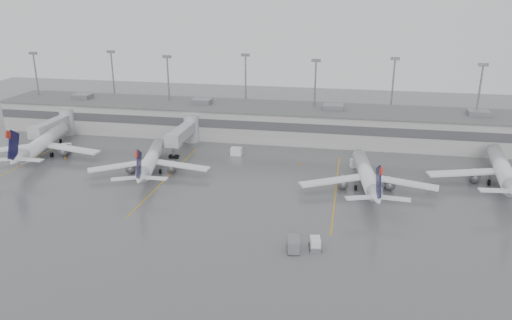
% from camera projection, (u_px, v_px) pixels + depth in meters
% --- Properties ---
extents(ground, '(260.00, 260.00, 0.00)m').
position_uv_depth(ground, '(219.00, 237.00, 79.35)').
color(ground, '#555557').
rests_on(ground, ground).
extents(terminal, '(152.00, 17.00, 9.45)m').
position_uv_depth(terminal, '(275.00, 122.00, 131.83)').
color(terminal, '#9C9B97').
rests_on(terminal, ground).
extents(light_masts, '(142.40, 8.00, 20.60)m').
position_uv_depth(light_masts, '(279.00, 88.00, 134.63)').
color(light_masts, gray).
rests_on(light_masts, ground).
extents(jet_bridge_left, '(4.00, 17.20, 7.00)m').
position_uv_depth(jet_bridge_left, '(59.00, 124.00, 130.54)').
color(jet_bridge_left, '#ADB0B3').
rests_on(jet_bridge_left, ground).
extents(jet_bridge_right, '(4.00, 17.20, 7.00)m').
position_uv_depth(jet_bridge_right, '(186.00, 131.00, 124.23)').
color(jet_bridge_right, '#ADB0B3').
rests_on(jet_bridge_right, ground).
extents(stand_markings, '(105.25, 40.00, 0.01)m').
position_uv_depth(stand_markings, '(249.00, 183.00, 101.63)').
color(stand_markings, '#D0950C').
rests_on(stand_markings, ground).
extents(jet_far_left, '(28.41, 32.15, 10.50)m').
position_uv_depth(jet_far_left, '(42.00, 143.00, 116.56)').
color(jet_far_left, white).
rests_on(jet_far_left, ground).
extents(jet_mid_left, '(25.16, 28.51, 9.36)m').
position_uv_depth(jet_mid_left, '(150.00, 160.00, 106.14)').
color(jet_mid_left, white).
rests_on(jet_mid_left, ground).
extents(jet_mid_right, '(26.57, 29.95, 9.71)m').
position_uv_depth(jet_mid_right, '(367.00, 175.00, 97.27)').
color(jet_mid_right, white).
rests_on(jet_mid_right, ground).
extents(jet_far_right, '(29.04, 32.70, 10.59)m').
position_uv_depth(jet_far_right, '(503.00, 170.00, 99.28)').
color(jet_far_right, white).
rests_on(jet_far_right, ground).
extents(baggage_tug, '(2.19, 3.00, 1.77)m').
position_uv_depth(baggage_tug, '(315.00, 245.00, 75.58)').
color(baggage_tug, white).
rests_on(baggage_tug, ground).
extents(baggage_cart, '(2.33, 3.45, 2.05)m').
position_uv_depth(baggage_cart, '(293.00, 244.00, 74.92)').
color(baggage_cart, slate).
rests_on(baggage_cart, ground).
extents(gse_uld_a, '(2.84, 2.39, 1.71)m').
position_uv_depth(gse_uld_a, '(66.00, 147.00, 121.65)').
color(gse_uld_a, white).
rests_on(gse_uld_a, ground).
extents(gse_uld_b, '(2.62, 1.75, 1.85)m').
position_uv_depth(gse_uld_b, '(236.00, 151.00, 118.31)').
color(gse_uld_b, white).
rests_on(gse_uld_b, ground).
extents(gse_uld_c, '(2.94, 2.41, 1.80)m').
position_uv_depth(gse_uld_c, '(356.00, 163.00, 110.46)').
color(gse_uld_c, white).
rests_on(gse_uld_c, ground).
extents(gse_loader, '(2.67, 3.37, 1.84)m').
position_uv_depth(gse_loader, '(169.00, 140.00, 126.95)').
color(gse_loader, slate).
rests_on(gse_loader, ground).
extents(cone_a, '(0.41, 0.41, 0.65)m').
position_uv_depth(cone_a, '(65.00, 157.00, 116.02)').
color(cone_a, orange).
rests_on(cone_a, ground).
extents(cone_b, '(0.43, 0.43, 0.69)m').
position_uv_depth(cone_b, '(197.00, 168.00, 108.80)').
color(cone_b, orange).
rests_on(cone_b, ground).
extents(cone_c, '(0.43, 0.43, 0.68)m').
position_uv_depth(cone_c, '(299.00, 163.00, 112.02)').
color(cone_c, orange).
rests_on(cone_c, ground).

